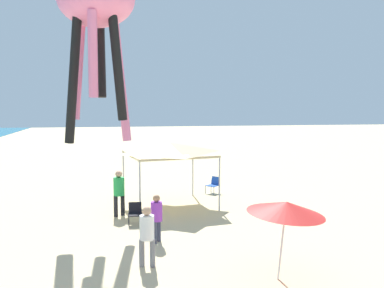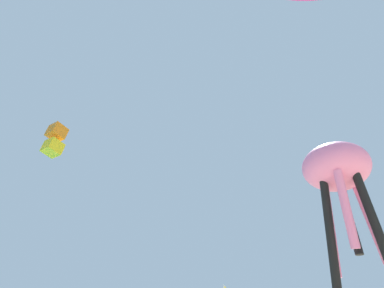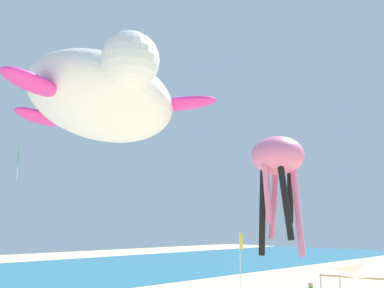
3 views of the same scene
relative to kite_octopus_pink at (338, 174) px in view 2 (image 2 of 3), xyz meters
name	(u,v)px [view 2 (image 2 of 3)]	position (x,y,z in m)	size (l,w,h in m)	color
kite_octopus_pink	(338,174)	(0.00, 0.00, 0.00)	(2.79, 2.79, 6.19)	pink
kite_box_orange	(55,140)	(5.44, 23.96, 9.96)	(1.95, 1.78, 3.38)	orange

